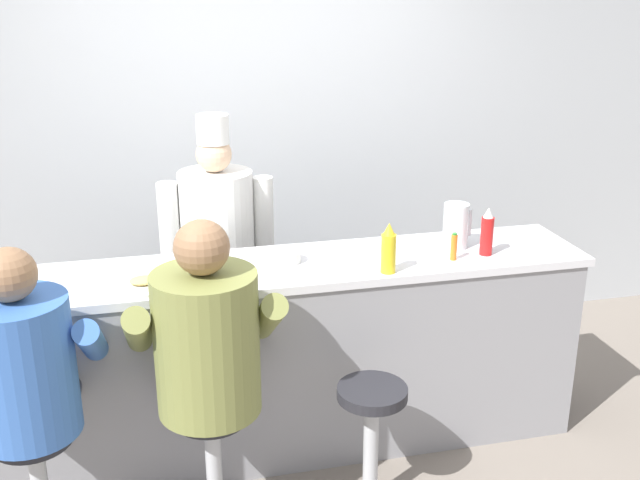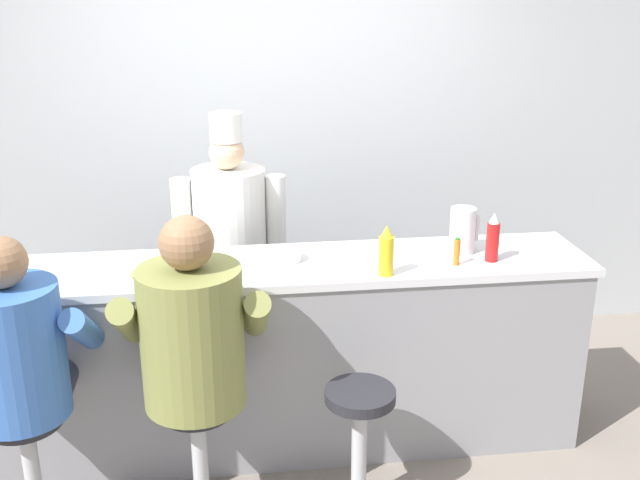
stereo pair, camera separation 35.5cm
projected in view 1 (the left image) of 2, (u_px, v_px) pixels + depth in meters
ground_plane at (304, 473)px, 3.66m from camera, size 20.00×20.00×0.00m
wall_back at (249, 138)px, 4.63m from camera, size 10.00×0.06×2.70m
diner_counter at (292, 356)px, 3.75m from camera, size 2.93×0.56×0.99m
ketchup_bottle_red at (487, 233)px, 3.67m from camera, size 0.06×0.06×0.24m
mustard_bottle_yellow at (389, 250)px, 3.45m from camera, size 0.07×0.07×0.24m
hot_sauce_bottle_orange at (454, 247)px, 3.62m from camera, size 0.03×0.03×0.14m
water_pitcher_clear at (456, 226)px, 3.77m from camera, size 0.15×0.13×0.23m
breakfast_plate at (144, 284)px, 3.31m from camera, size 0.27×0.27×0.05m
cereal_bowl at (285, 256)px, 3.60m from camera, size 0.16×0.16×0.06m
diner_seated_blue at (25, 373)px, 2.89m from camera, size 0.60×0.59×1.37m
diner_seated_olive at (207, 347)px, 3.04m from camera, size 0.64×0.64×1.43m
empty_stool_round at (371, 427)px, 3.32m from camera, size 0.31×0.31×0.61m
cook_in_whites_near at (218, 245)px, 4.15m from camera, size 0.63×0.40×1.61m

